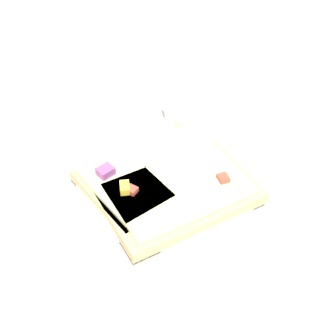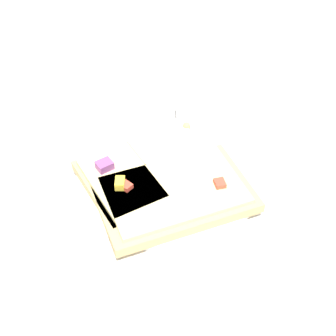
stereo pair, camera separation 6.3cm
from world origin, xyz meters
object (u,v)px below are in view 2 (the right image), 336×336
pizza_slice_corner (121,183)px  pizza_slice_main (174,194)px  fork (140,169)px  knife (185,142)px  plate (168,176)px

pizza_slice_corner → pizza_slice_main: bearing=44.8°
pizza_slice_main → pizza_slice_corner: (0.05, -0.05, 0.00)m
fork → pizza_slice_main: pizza_slice_main is taller
knife → pizza_slice_main: (0.06, 0.09, 0.01)m
plate → pizza_slice_main: 0.05m
plate → fork: (0.03, -0.02, 0.01)m
fork → knife: size_ratio=1.00×
plate → fork: 0.04m
knife → pizza_slice_corner: (0.12, 0.05, 0.01)m
pizza_slice_main → pizza_slice_corner: 0.07m
knife → pizza_slice_corner: size_ratio=1.46×
plate → fork: fork is taller
knife → pizza_slice_corner: 0.13m
fork → pizza_slice_main: (-0.02, 0.07, 0.01)m
plate → pizza_slice_main: pizza_slice_main is taller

